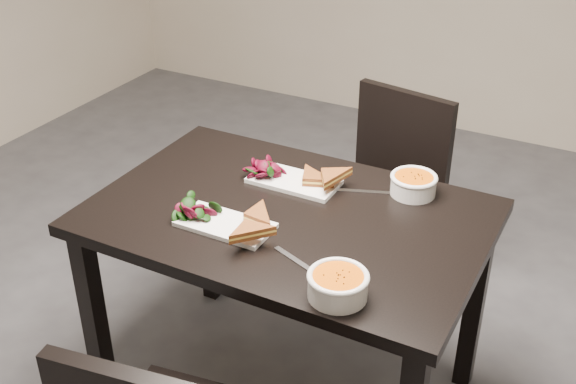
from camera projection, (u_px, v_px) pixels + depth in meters
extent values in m
cube|color=black|center=(288.00, 217.00, 2.19)|extent=(1.20, 0.80, 0.04)
cube|color=black|center=(95.00, 322.00, 2.34)|extent=(0.06, 0.06, 0.71)
cube|color=black|center=(209.00, 224.00, 2.86)|extent=(0.06, 0.06, 0.71)
cube|color=black|center=(475.00, 303.00, 2.42)|extent=(0.06, 0.06, 0.71)
cube|color=black|center=(375.00, 203.00, 2.85)|extent=(0.49, 0.49, 0.04)
cube|color=black|center=(311.00, 254.00, 2.94)|extent=(0.05, 0.05, 0.41)
cube|color=black|center=(386.00, 287.00, 2.75)|extent=(0.05, 0.05, 0.41)
cube|color=black|center=(359.00, 218.00, 3.18)|extent=(0.05, 0.05, 0.41)
cube|color=black|center=(431.00, 246.00, 2.99)|extent=(0.05, 0.05, 0.41)
cube|color=black|center=(404.00, 138.00, 2.87)|extent=(0.42, 0.12, 0.40)
cube|color=white|center=(225.00, 225.00, 2.11)|extent=(0.28, 0.14, 0.01)
cylinder|color=white|center=(338.00, 287.00, 1.81)|extent=(0.15, 0.15, 0.06)
cylinder|color=orange|center=(338.00, 279.00, 1.80)|extent=(0.13, 0.13, 0.02)
torus|color=white|center=(338.00, 276.00, 1.79)|extent=(0.16, 0.16, 0.02)
cube|color=silver|center=(297.00, 261.00, 1.95)|extent=(0.17, 0.08, 0.00)
cube|color=white|center=(294.00, 181.00, 2.34)|extent=(0.29, 0.15, 0.01)
cylinder|color=white|center=(413.00, 186.00, 2.27)|extent=(0.14, 0.14, 0.06)
cylinder|color=orange|center=(414.00, 179.00, 2.25)|extent=(0.12, 0.12, 0.02)
torus|color=white|center=(414.00, 177.00, 2.25)|extent=(0.15, 0.15, 0.01)
cube|color=silver|center=(361.00, 191.00, 2.29)|extent=(0.17, 0.08, 0.00)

